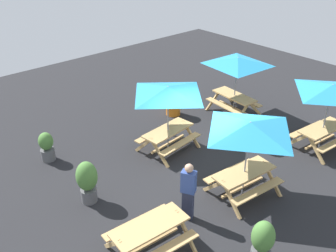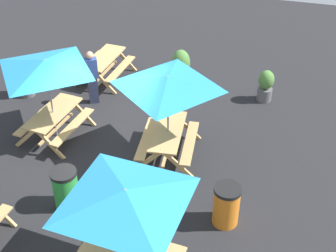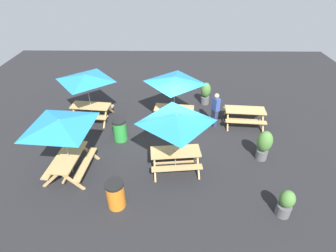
% 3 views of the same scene
% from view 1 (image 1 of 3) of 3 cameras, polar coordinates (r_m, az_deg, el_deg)
% --- Properties ---
extents(ground_plane, '(24.00, 24.00, 0.00)m').
position_cam_1_polar(ground_plane, '(11.84, 5.71, -6.26)').
color(ground_plane, '#232326').
rests_on(ground_plane, ground).
extents(picnic_table_0, '(2.19, 2.19, 2.34)m').
position_cam_1_polar(picnic_table_0, '(11.70, 0.00, 4.67)').
color(picnic_table_0, tan).
rests_on(picnic_table_0, ground).
extents(picnic_table_1, '(1.91, 1.66, 0.81)m').
position_cam_1_polar(picnic_table_1, '(8.86, -2.76, -15.85)').
color(picnic_table_1, tan).
rests_on(picnic_table_1, ground).
extents(picnic_table_2, '(2.20, 2.20, 2.34)m').
position_cam_1_polar(picnic_table_2, '(12.90, 23.59, 4.54)').
color(picnic_table_2, tan).
rests_on(picnic_table_2, ground).
extents(picnic_table_3, '(2.82, 2.82, 2.34)m').
position_cam_1_polar(picnic_table_3, '(14.49, 10.51, 9.07)').
color(picnic_table_3, tan).
rests_on(picnic_table_3, ground).
extents(picnic_table_4, '(2.22, 2.22, 2.34)m').
position_cam_1_polar(picnic_table_4, '(9.86, 12.27, -0.98)').
color(picnic_table_4, tan).
rests_on(picnic_table_4, ground).
extents(trash_bin_green, '(0.59, 0.59, 0.98)m').
position_cam_1_polar(trash_bin_green, '(12.95, 12.78, -0.97)').
color(trash_bin_green, green).
rests_on(trash_bin_green, ground).
extents(trash_bin_orange, '(0.59, 0.59, 0.98)m').
position_cam_1_polar(trash_bin_orange, '(14.69, 0.81, 3.52)').
color(trash_bin_orange, orange).
rests_on(trash_bin_orange, ground).
extents(potted_plant_0, '(0.57, 0.57, 1.27)m').
position_cam_1_polar(potted_plant_0, '(10.31, -12.21, -8.09)').
color(potted_plant_0, '#59595B').
rests_on(potted_plant_0, ground).
extents(potted_plant_1, '(0.52, 0.52, 1.19)m').
position_cam_1_polar(potted_plant_1, '(8.79, 14.18, -16.76)').
color(potted_plant_1, '#59595B').
rests_on(potted_plant_1, ground).
extents(potted_plant_2, '(0.46, 0.46, 0.99)m').
position_cam_1_polar(potted_plant_2, '(12.46, -18.01, -2.97)').
color(potted_plant_2, '#59595B').
rests_on(potted_plant_2, ground).
extents(person_standing, '(0.36, 0.42, 1.67)m').
position_cam_1_polar(person_standing, '(9.47, 3.11, -9.76)').
color(person_standing, '#2D334C').
rests_on(person_standing, ground).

